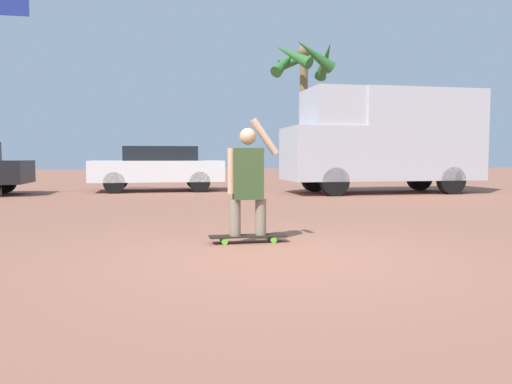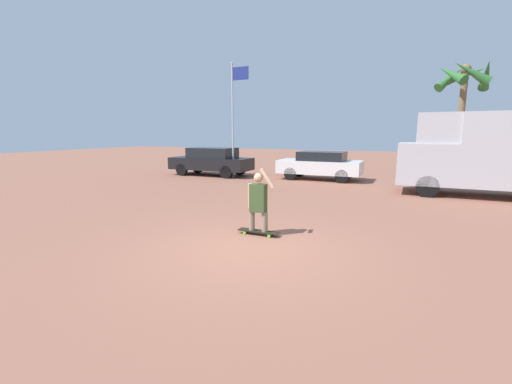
% 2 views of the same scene
% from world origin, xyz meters
% --- Properties ---
extents(ground_plane, '(80.00, 80.00, 0.00)m').
position_xyz_m(ground_plane, '(0.00, 0.00, 0.00)').
color(ground_plane, '#935B47').
extents(skateboard, '(0.98, 0.23, 0.10)m').
position_xyz_m(skateboard, '(-0.22, 0.97, 0.08)').
color(skateboard, black).
rests_on(skateboard, ground_plane).
extents(person_skateboarder, '(0.66, 0.22, 1.49)m').
position_xyz_m(person_skateboarder, '(-0.22, 0.97, 0.84)').
color(person_skateboarder, gray).
rests_on(person_skateboarder, skateboard).
extents(camper_van, '(5.81, 2.07, 3.07)m').
position_xyz_m(camper_van, '(5.45, 8.82, 1.66)').
color(camper_van, black).
rests_on(camper_van, ground_plane).
extents(parked_car_white, '(4.10, 1.77, 1.42)m').
position_xyz_m(parked_car_white, '(-1.27, 10.94, 0.76)').
color(parked_car_white, black).
rests_on(parked_car_white, ground_plane).
extents(palm_tree_near_van, '(2.91, 3.17, 6.26)m').
position_xyz_m(palm_tree_near_van, '(5.26, 16.70, 5.04)').
color(palm_tree_near_van, brown).
rests_on(palm_tree_near_van, ground_plane).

